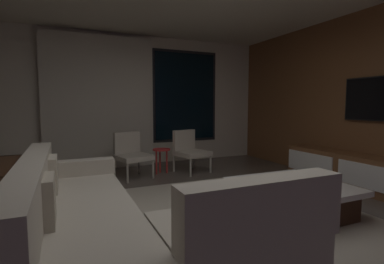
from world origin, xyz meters
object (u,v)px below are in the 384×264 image
(book_stack_on_coffee_table, at_px, (293,183))
(mounted_tv, at_px, (381,99))
(media_console, at_px, (382,178))
(accent_chair_near_window, at_px, (189,149))
(sectional_couch, at_px, (115,226))
(side_stool, at_px, (161,153))
(accent_chair_by_curtain, at_px, (131,152))
(coffee_table, at_px, (291,198))

(book_stack_on_coffee_table, distance_m, mounted_tv, 2.09)
(book_stack_on_coffee_table, bearing_deg, media_console, 2.44)
(book_stack_on_coffee_table, height_order, accent_chair_near_window, accent_chair_near_window)
(sectional_couch, relative_size, book_stack_on_coffee_table, 9.98)
(book_stack_on_coffee_table, xyz_separation_m, accent_chair_near_window, (-0.18, 2.53, 0.05))
(side_stool, bearing_deg, accent_chair_by_curtain, -178.68)
(media_console, bearing_deg, mounted_tv, 47.58)
(sectional_couch, height_order, accent_chair_by_curtain, sectional_couch)
(sectional_couch, bearing_deg, accent_chair_near_window, 56.09)
(book_stack_on_coffee_table, distance_m, media_console, 1.67)
(accent_chair_by_curtain, distance_m, side_stool, 0.56)
(coffee_table, xyz_separation_m, accent_chair_by_curtain, (-1.31, 2.51, 0.25))
(sectional_couch, height_order, coffee_table, sectional_couch)
(book_stack_on_coffee_table, height_order, mounted_tv, mounted_tv)
(side_stool, relative_size, media_console, 0.15)
(coffee_table, bearing_deg, media_console, 0.32)
(book_stack_on_coffee_table, relative_size, media_console, 0.08)
(coffee_table, distance_m, mounted_tv, 2.15)
(media_console, bearing_deg, accent_chair_by_curtain, 139.56)
(side_stool, bearing_deg, coffee_table, -73.29)
(coffee_table, xyz_separation_m, side_stool, (-0.76, 2.52, 0.19))
(book_stack_on_coffee_table, distance_m, accent_chair_by_curtain, 2.86)
(sectional_couch, bearing_deg, media_console, 3.38)
(accent_chair_near_window, distance_m, side_stool, 0.54)
(book_stack_on_coffee_table, xyz_separation_m, media_console, (1.66, 0.07, -0.13))
(accent_chair_near_window, height_order, mounted_tv, mounted_tv)
(sectional_couch, xyz_separation_m, side_stool, (1.26, 2.72, 0.08))
(accent_chair_by_curtain, bearing_deg, side_stool, 1.32)
(accent_chair_near_window, relative_size, mounted_tv, 0.70)
(media_console, xyz_separation_m, mounted_tv, (0.18, 0.20, 1.10))
(media_console, bearing_deg, book_stack_on_coffee_table, -177.56)
(accent_chair_by_curtain, xyz_separation_m, media_console, (2.93, -2.50, -0.18))
(book_stack_on_coffee_table, bearing_deg, sectional_couch, -175.83)
(sectional_couch, bearing_deg, mounted_tv, 6.17)
(sectional_couch, xyz_separation_m, accent_chair_by_curtain, (0.71, 2.71, 0.14))
(sectional_couch, bearing_deg, book_stack_on_coffee_table, 4.17)
(coffee_table, xyz_separation_m, accent_chair_near_window, (-0.22, 2.47, 0.25))
(book_stack_on_coffee_table, bearing_deg, side_stool, 105.42)
(sectional_couch, height_order, book_stack_on_coffee_table, sectional_couch)
(sectional_couch, relative_size, media_console, 0.81)
(accent_chair_near_window, bearing_deg, sectional_couch, -123.91)
(accent_chair_by_curtain, bearing_deg, sectional_couch, -104.59)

